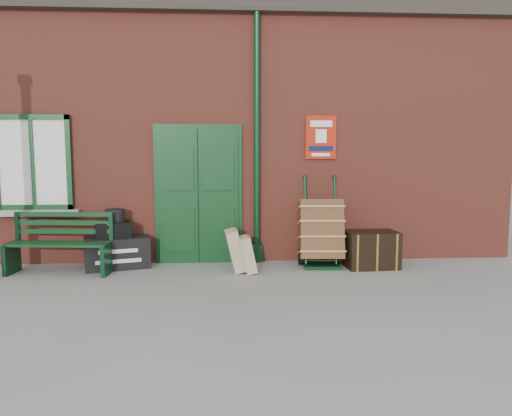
{
  "coord_description": "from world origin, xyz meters",
  "views": [
    {
      "loc": [
        0.12,
        -6.66,
        1.87
      ],
      "look_at": [
        0.58,
        0.6,
        1.0
      ],
      "focal_mm": 35.0,
      "sensor_mm": 36.0,
      "label": 1
    }
  ],
  "objects": [
    {
      "name": "dark_trunk",
      "position": [
        2.43,
        0.93,
        0.29
      ],
      "size": [
        0.83,
        0.56,
        0.58
      ],
      "primitive_type": "cube",
      "rotation": [
        0.0,
        0.0,
        0.06
      ],
      "color": "black",
      "rests_on": "ground"
    },
    {
      "name": "ground",
      "position": [
        0.0,
        0.0,
        0.0
      ],
      "size": [
        80.0,
        80.0,
        0.0
      ],
      "primitive_type": "plane",
      "color": "gray",
      "rests_on": "ground"
    },
    {
      "name": "hatbox",
      "position": [
        -1.6,
        1.21,
        0.83
      ],
      "size": [
        0.36,
        0.36,
        0.19
      ],
      "primitive_type": "cylinder",
      "rotation": [
        0.0,
        0.0,
        0.29
      ],
      "color": "black",
      "rests_on": "strongbox"
    },
    {
      "name": "suitcase_back",
      "position": [
        0.28,
        0.83,
        0.33
      ],
      "size": [
        0.34,
        0.47,
        0.65
      ],
      "primitive_type": "cube",
      "rotation": [
        0.0,
        -0.22,
        0.07
      ],
      "color": "tan",
      "rests_on": "ground"
    },
    {
      "name": "suitcase_front",
      "position": [
        0.46,
        0.73,
        0.28
      ],
      "size": [
        0.3,
        0.42,
        0.56
      ],
      "primitive_type": "cube",
      "rotation": [
        0.0,
        -0.21,
        0.07
      ],
      "color": "tan",
      "rests_on": "ground"
    },
    {
      "name": "bench",
      "position": [
        -2.35,
        0.91,
        0.47
      ],
      "size": [
        1.56,
        0.62,
        0.94
      ],
      "rotation": [
        0.0,
        0.0,
        -0.1
      ],
      "color": "black",
      "rests_on": "ground"
    },
    {
      "name": "houdini_trunk",
      "position": [
        -1.58,
        1.18,
        0.24
      ],
      "size": [
        1.09,
        0.79,
        0.49
      ],
      "primitive_type": "cube",
      "rotation": [
        0.0,
        0.0,
        0.29
      ],
      "color": "black",
      "rests_on": "ground"
    },
    {
      "name": "station_building",
      "position": [
        -0.0,
        3.49,
        2.16
      ],
      "size": [
        10.3,
        4.3,
        4.36
      ],
      "color": "brown",
      "rests_on": "ground"
    },
    {
      "name": "strongbox",
      "position": [
        -1.63,
        1.18,
        0.61
      ],
      "size": [
        0.62,
        0.53,
        0.24
      ],
      "primitive_type": "cube",
      "rotation": [
        0.0,
        0.0,
        0.29
      ],
      "color": "black",
      "rests_on": "houdini_trunk"
    },
    {
      "name": "porter_trolley",
      "position": [
        1.65,
        1.14,
        0.55
      ],
      "size": [
        0.72,
        0.78,
        1.41
      ],
      "rotation": [
        0.0,
        0.0,
        -0.06
      ],
      "color": "black",
      "rests_on": "ground"
    }
  ]
}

